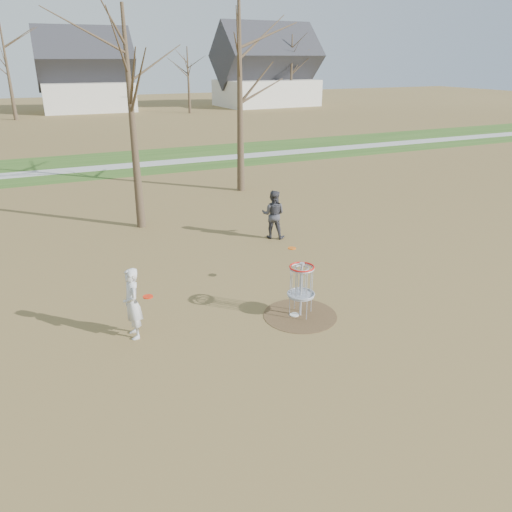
% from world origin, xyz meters
% --- Properties ---
extents(ground, '(160.00, 160.00, 0.00)m').
position_xyz_m(ground, '(0.00, 0.00, 0.00)').
color(ground, brown).
rests_on(ground, ground).
extents(green_band, '(160.00, 8.00, 0.01)m').
position_xyz_m(green_band, '(0.00, 21.00, 0.01)').
color(green_band, '#2D5119').
rests_on(green_band, ground).
extents(footpath, '(160.00, 1.50, 0.01)m').
position_xyz_m(footpath, '(0.00, 20.00, 0.01)').
color(footpath, '#9E9E99').
rests_on(footpath, green_band).
extents(dirt_circle, '(1.80, 1.80, 0.01)m').
position_xyz_m(dirt_circle, '(0.00, 0.00, 0.01)').
color(dirt_circle, '#47331E').
rests_on(dirt_circle, ground).
extents(player_standing, '(0.42, 0.62, 1.64)m').
position_xyz_m(player_standing, '(-3.86, 0.70, 0.82)').
color(player_standing, silver).
rests_on(player_standing, ground).
extents(player_throwing, '(1.03, 0.99, 1.68)m').
position_xyz_m(player_throwing, '(1.92, 5.37, 0.84)').
color(player_throwing, '#39393F').
rests_on(player_throwing, ground).
extents(disc_grounded, '(0.22, 0.22, 0.02)m').
position_xyz_m(disc_grounded, '(-0.13, 0.06, 0.02)').
color(disc_grounded, white).
rests_on(disc_grounded, dirt_circle).
extents(discs_in_play, '(4.35, 1.33, 0.11)m').
position_xyz_m(discs_in_play, '(-1.39, 1.03, 1.08)').
color(discs_in_play, '#E65D0C').
rests_on(discs_in_play, ground).
extents(disc_golf_basket, '(0.64, 0.64, 1.35)m').
position_xyz_m(disc_golf_basket, '(0.00, 0.00, 0.91)').
color(disc_golf_basket, '#9EA3AD').
rests_on(disc_golf_basket, ground).
extents(bare_trees, '(52.62, 44.98, 9.00)m').
position_xyz_m(bare_trees, '(1.78, 35.79, 5.35)').
color(bare_trees, '#382B1E').
rests_on(bare_trees, ground).
extents(houses_row, '(56.51, 10.01, 7.26)m').
position_xyz_m(houses_row, '(4.32, 52.56, 3.52)').
color(houses_row, silver).
rests_on(houses_row, ground).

